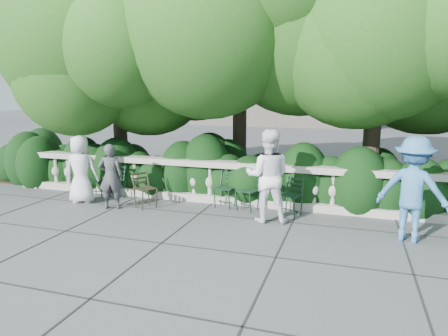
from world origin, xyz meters
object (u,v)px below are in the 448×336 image
(chair_d, at_px, (287,217))
(person_casual_man, at_px, (268,176))
(chair_a, at_px, (110,200))
(chair_c, at_px, (244,212))
(person_older_blue, at_px, (413,189))
(person_businessman, at_px, (81,169))
(person_woman_grey, at_px, (111,176))
(chair_e, at_px, (222,209))
(chair_weathered, at_px, (149,209))
(chair_b, at_px, (95,197))

(chair_d, relative_size, person_casual_man, 0.45)
(chair_a, distance_m, chair_c, 3.37)
(chair_c, relative_size, person_older_blue, 0.45)
(chair_c, xyz_separation_m, person_older_blue, (3.22, -0.76, 0.92))
(chair_a, distance_m, person_older_blue, 6.70)
(person_businessman, xyz_separation_m, person_woman_grey, (0.95, -0.22, -0.06))
(chair_a, xyz_separation_m, person_older_blue, (6.59, -0.74, 0.92))
(chair_e, height_order, chair_weathered, same)
(chair_e, relative_size, chair_weathered, 1.00)
(chair_c, distance_m, chair_d, 0.96)
(chair_d, relative_size, chair_weathered, 1.00)
(chair_a, distance_m, person_woman_grey, 1.08)
(chair_a, relative_size, person_businessman, 0.52)
(person_casual_man, bearing_deg, person_woman_grey, -5.03)
(chair_weathered, bearing_deg, chair_b, 104.62)
(chair_b, xyz_separation_m, person_older_blue, (7.09, -0.81, 0.92))
(chair_b, distance_m, chair_d, 4.83)
(chair_d, xyz_separation_m, person_woman_grey, (-3.85, -0.57, 0.74))
(chair_b, bearing_deg, person_woman_grey, -53.13)
(chair_c, height_order, chair_e, same)
(chair_c, distance_m, person_businessman, 3.95)
(chair_weathered, xyz_separation_m, person_woman_grey, (-0.82, -0.20, 0.74))
(person_woman_grey, bearing_deg, chair_a, -73.06)
(person_businessman, height_order, person_older_blue, person_older_blue)
(chair_b, bearing_deg, person_businessman, -104.30)
(chair_b, bearing_deg, person_older_blue, -23.56)
(chair_d, bearing_deg, person_casual_man, -113.17)
(chair_a, height_order, person_woman_grey, person_woman_grey)
(chair_e, height_order, person_woman_grey, person_woman_grey)
(chair_e, bearing_deg, chair_b, -171.45)
(person_woman_grey, bearing_deg, person_casual_man, 163.53)
(chair_c, relative_size, person_woman_grey, 0.57)
(person_businessman, distance_m, person_casual_man, 4.46)
(chair_a, xyz_separation_m, chair_d, (4.33, -0.07, 0.00))
(chair_b, distance_m, chair_c, 3.87)
(chair_weathered, height_order, person_older_blue, person_older_blue)
(person_casual_man, bearing_deg, chair_weathered, -8.41)
(chair_e, relative_size, person_older_blue, 0.45)
(chair_c, relative_size, chair_e, 1.00)
(chair_d, distance_m, chair_weathered, 3.05)
(chair_a, distance_m, person_businessman, 1.02)
(chair_a, relative_size, chair_e, 1.00)
(person_businessman, bearing_deg, chair_d, 174.41)
(person_businessman, bearing_deg, person_woman_grey, 157.07)
(chair_d, relative_size, person_businessman, 0.52)
(chair_a, bearing_deg, chair_b, -172.97)
(chair_e, xyz_separation_m, person_businessman, (-3.32, -0.52, 0.80))
(chair_a, distance_m, chair_e, 2.85)
(chair_e, distance_m, person_businessman, 3.46)
(person_woman_grey, xyz_separation_m, person_older_blue, (6.12, -0.10, 0.19))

